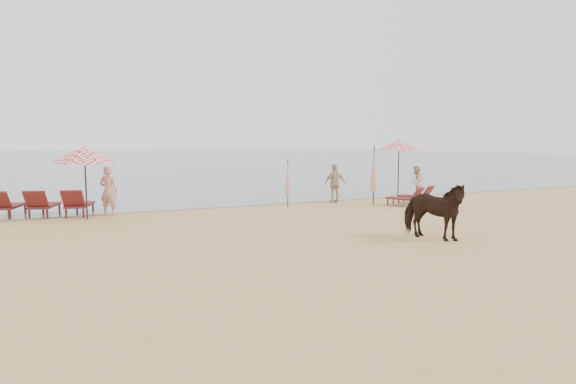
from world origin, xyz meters
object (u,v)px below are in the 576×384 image
(umbrella_open_left_b, at_px, (84,154))
(lounger_cluster_right, at_px, (412,196))
(umbrella_closed_right, at_px, (374,169))
(umbrella_closed_left, at_px, (288,177))
(cow, at_px, (433,211))
(lounger_cluster_left, at_px, (42,204))
(beachgoer_right_b, at_px, (335,183))
(beachgoer_left, at_px, (109,191))
(umbrella_open_right, at_px, (399,145))
(beachgoer_right_a, at_px, (416,182))

(umbrella_open_left_b, bearing_deg, lounger_cluster_right, 14.31)
(lounger_cluster_right, height_order, umbrella_closed_right, umbrella_closed_right)
(umbrella_closed_left, xyz_separation_m, cow, (0.83, -7.62, -0.42))
(lounger_cluster_left, height_order, umbrella_open_left_b, umbrella_open_left_b)
(umbrella_closed_right, bearing_deg, umbrella_closed_left, 160.61)
(umbrella_open_left_b, relative_size, beachgoer_right_b, 1.53)
(umbrella_closed_left, distance_m, cow, 7.67)
(lounger_cluster_left, height_order, umbrella_closed_left, umbrella_closed_left)
(lounger_cluster_right, distance_m, cow, 7.13)
(lounger_cluster_right, height_order, beachgoer_left, beachgoer_left)
(beachgoer_right_b, bearing_deg, umbrella_open_left_b, 2.32)
(cow, bearing_deg, umbrella_open_right, 33.20)
(beachgoer_left, distance_m, beachgoer_right_a, 13.53)
(lounger_cluster_left, xyz_separation_m, beachgoer_left, (2.17, -0.53, 0.42))
(beachgoer_left, bearing_deg, umbrella_open_left_b, 67.49)
(umbrella_closed_right, distance_m, cow, 6.96)
(lounger_cluster_left, height_order, cow, cow)
(umbrella_open_right, xyz_separation_m, beachgoer_right_b, (-4.18, -1.05, -1.62))
(umbrella_open_left_b, xyz_separation_m, umbrella_closed_right, (10.94, -1.21, -0.70))
(lounger_cluster_left, xyz_separation_m, umbrella_open_left_b, (1.41, -1.11, 1.76))
(lounger_cluster_left, relative_size, umbrella_open_left_b, 1.34)
(umbrella_open_left_b, xyz_separation_m, beachgoer_right_a, (14.28, 0.15, -1.48))
(lounger_cluster_left, bearing_deg, beachgoer_left, 2.21)
(umbrella_closed_left, bearing_deg, beachgoer_right_a, 1.53)
(beachgoer_left, height_order, beachgoer_right_a, beachgoer_left)
(lounger_cluster_left, xyz_separation_m, cow, (9.82, -8.76, 0.32))
(beachgoer_right_b, bearing_deg, lounger_cluster_right, 141.34)
(umbrella_closed_right, bearing_deg, umbrella_open_right, 38.27)
(umbrella_closed_left, bearing_deg, lounger_cluster_right, -19.95)
(umbrella_open_right, relative_size, beachgoer_right_a, 1.81)
(lounger_cluster_right, distance_m, umbrella_closed_left, 5.27)
(umbrella_closed_left, xyz_separation_m, umbrella_closed_right, (3.36, -1.18, 0.32))
(umbrella_closed_right, bearing_deg, lounger_cluster_left, 169.35)
(umbrella_closed_left, distance_m, beachgoer_right_a, 6.72)
(umbrella_open_left_b, relative_size, umbrella_closed_right, 1.04)
(lounger_cluster_right, bearing_deg, beachgoer_left, 144.14)
(beachgoer_left, bearing_deg, beachgoer_right_a, -151.62)
(umbrella_closed_left, height_order, beachgoer_right_b, umbrella_closed_left)
(umbrella_closed_left, bearing_deg, lounger_cluster_left, 172.78)
(umbrella_closed_right, distance_m, beachgoer_right_b, 1.90)
(umbrella_closed_left, bearing_deg, umbrella_open_right, 11.55)
(umbrella_open_right, relative_size, beachgoer_right_b, 1.63)
(lounger_cluster_left, distance_m, beachgoer_right_b, 11.41)
(lounger_cluster_left, distance_m, umbrella_closed_left, 9.09)
(lounger_cluster_right, distance_m, beachgoer_left, 11.96)
(umbrella_open_right, bearing_deg, beachgoer_right_a, -92.94)
(lounger_cluster_left, height_order, beachgoer_right_b, beachgoer_right_b)
(umbrella_open_right, relative_size, cow, 1.46)
(umbrella_open_left_b, bearing_deg, umbrella_closed_right, 16.22)
(beachgoer_right_b, bearing_deg, lounger_cluster_left, -3.48)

